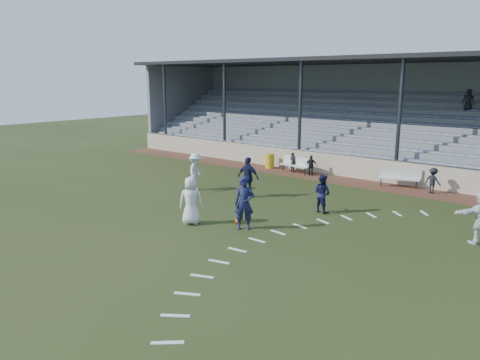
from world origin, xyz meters
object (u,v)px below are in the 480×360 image
(bench_right, at_px, (400,176))
(bench_left, at_px, (295,163))
(trash_bin, at_px, (270,161))
(player_navy_lead, at_px, (244,203))
(player_white_lead, at_px, (191,200))
(football, at_px, (238,221))

(bench_right, bearing_deg, bench_left, 163.71)
(trash_bin, relative_size, player_navy_lead, 0.45)
(player_white_lead, bearing_deg, football, -179.01)
(bench_right, xyz_separation_m, trash_bin, (-8.06, -0.13, -0.12))
(football, distance_m, player_navy_lead, 1.11)
(bench_left, height_order, football, bench_left)
(bench_left, height_order, bench_right, same)
(bench_left, distance_m, bench_right, 6.11)
(bench_right, relative_size, football, 9.12)
(trash_bin, height_order, player_navy_lead, player_navy_lead)
(trash_bin, xyz_separation_m, football, (5.68, -9.80, -0.35))
(trash_bin, bearing_deg, player_navy_lead, -58.25)
(player_navy_lead, bearing_deg, trash_bin, 84.69)
(bench_right, relative_size, trash_bin, 2.29)
(trash_bin, height_order, football, trash_bin)
(football, bearing_deg, player_white_lead, -139.97)
(bench_right, xyz_separation_m, player_white_lead, (-3.74, -11.07, 0.33))
(trash_bin, distance_m, player_navy_lead, 11.94)
(football, relative_size, player_navy_lead, 0.11)
(bench_right, relative_size, player_navy_lead, 1.03)
(football, bearing_deg, trash_bin, 120.09)
(football, height_order, player_white_lead, player_white_lead)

